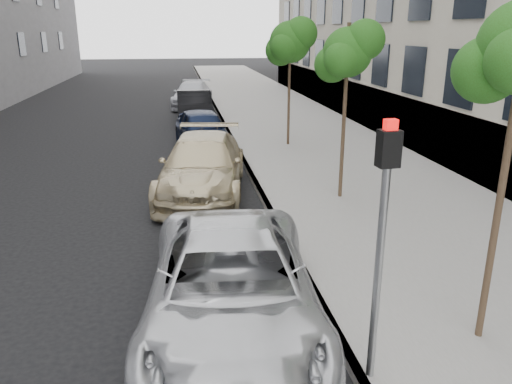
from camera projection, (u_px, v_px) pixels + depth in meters
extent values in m
cube|color=gray|center=(271.00, 109.00, 28.63)|extent=(6.40, 72.00, 0.14)
cube|color=#9E9B93|center=(217.00, 110.00, 28.17)|extent=(0.15, 72.00, 0.14)
cylinder|color=#38281C|center=(503.00, 179.00, 6.57)|extent=(0.10, 0.10, 4.77)
sphere|color=#264E14|center=(486.00, 70.00, 6.33)|extent=(0.85, 0.85, 0.85)
cylinder|color=#38281C|center=(344.00, 114.00, 12.73)|extent=(0.10, 0.10, 4.43)
sphere|color=#264E14|center=(348.00, 52.00, 12.26)|extent=(1.22, 1.22, 1.22)
sphere|color=#264E14|center=(365.00, 40.00, 12.03)|extent=(0.98, 0.98, 0.98)
sphere|color=#264E14|center=(332.00, 64.00, 12.54)|extent=(0.92, 0.92, 0.92)
cylinder|color=#38281C|center=(289.00, 85.00, 18.82)|extent=(0.10, 0.10, 4.53)
sphere|color=#264E14|center=(290.00, 42.00, 18.34)|extent=(1.52, 1.52, 1.52)
sphere|color=#264E14|center=(301.00, 34.00, 18.11)|extent=(1.22, 1.22, 1.22)
sphere|color=#264E14|center=(281.00, 50.00, 18.62)|extent=(1.14, 1.14, 1.14)
cylinder|color=#939699|center=(378.00, 278.00, 6.04)|extent=(0.10, 0.10, 2.79)
cube|color=black|center=(389.00, 149.00, 5.54)|extent=(0.25, 0.20, 0.42)
cube|color=red|center=(391.00, 125.00, 5.46)|extent=(0.15, 0.11, 0.12)
imported|color=silver|center=(232.00, 286.00, 7.43)|extent=(2.95, 5.63, 1.51)
imported|color=#C8B78E|center=(203.00, 166.00, 13.88)|extent=(3.02, 5.75, 1.59)
imported|color=black|center=(203.00, 130.00, 19.14)|extent=(2.29, 4.60, 1.50)
imported|color=black|center=(194.00, 107.00, 24.44)|extent=(1.65, 4.73, 1.56)
imported|color=#B0B2B9|center=(192.00, 95.00, 29.63)|extent=(2.80, 5.31, 1.47)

